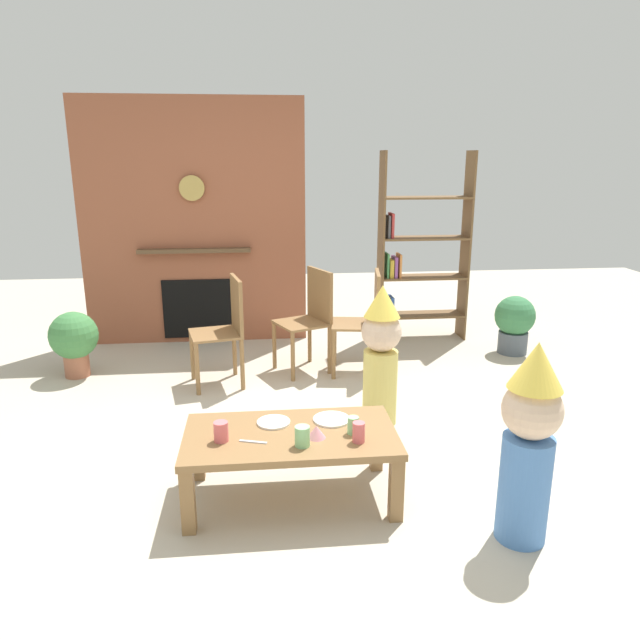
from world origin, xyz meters
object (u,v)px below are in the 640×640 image
object	(u,v)px
paper_cup_near_left	(302,436)
paper_cup_far_left	(221,432)
paper_cup_near_right	(353,425)
child_in_pink	(381,352)
dining_chair_right	(366,316)
paper_cup_center	(359,432)
birthday_cake_slice	(316,432)
potted_plant_short	(74,339)
bookshelf	(417,255)
paper_plate_rear	(332,419)
paper_plate_front	(274,422)
child_with_cone_hat	(529,439)
dining_chair_middle	(311,314)
coffee_table	(291,443)
potted_plant_tall	(514,322)
dining_chair_left	(226,325)

from	to	relation	value
paper_cup_near_left	paper_cup_far_left	xyz separation A→B (m)	(-0.42, 0.10, -0.00)
paper_cup_near_right	child_in_pink	world-z (taller)	child_in_pink
paper_cup_near_left	dining_chair_right	world-z (taller)	dining_chair_right
paper_cup_center	birthday_cake_slice	distance (m)	0.23
paper_cup_far_left	potted_plant_short	distance (m)	2.55
bookshelf	paper_plate_rear	distance (m)	3.03
paper_cup_near_left	birthday_cake_slice	xyz separation A→B (m)	(0.08, 0.08, -0.02)
paper_plate_front	paper_cup_center	bearing A→B (deg)	-31.51
paper_cup_near_left	child_in_pink	distance (m)	1.23
birthday_cake_slice	child_with_cone_hat	size ratio (longest dim) A/B	0.10
paper_cup_far_left	paper_plate_rear	world-z (taller)	paper_cup_far_left
paper_cup_near_right	paper_plate_front	bearing A→B (deg)	158.10
paper_cup_near_left	dining_chair_middle	xyz separation A→B (m)	(0.24, 2.20, 0.06)
paper_cup_near_right	potted_plant_short	size ratio (longest dim) A/B	0.17
paper_plate_rear	child_in_pink	bearing A→B (deg)	60.26
bookshelf	potted_plant_short	bearing A→B (deg)	-166.12
coffee_table	paper_cup_near_right	size ratio (longest dim) A/B	12.03
paper_cup_center	dining_chair_right	size ratio (longest dim) A/B	0.12
dining_chair_right	child_in_pink	bearing A→B (deg)	94.14
paper_cup_near_right	potted_plant_tall	world-z (taller)	potted_plant_tall
child_in_pink	dining_chair_left	xyz separation A→B (m)	(-1.11, 0.88, -0.02)
child_with_cone_hat	potted_plant_short	size ratio (longest dim) A/B	1.80
paper_cup_center	paper_plate_front	distance (m)	0.52
paper_cup_far_left	paper_cup_center	bearing A→B (deg)	-6.59
potted_plant_short	paper_cup_near_left	bearing A→B (deg)	-51.26
birthday_cake_slice	dining_chair_middle	size ratio (longest dim) A/B	0.11
child_with_cone_hat	potted_plant_short	distance (m)	3.84
dining_chair_left	paper_cup_center	bearing A→B (deg)	99.95
paper_cup_center	child_in_pink	bearing A→B (deg)	72.39
child_in_pink	potted_plant_short	xyz separation A→B (m)	(-2.42, 1.18, -0.19)
coffee_table	paper_cup_near_right	xyz separation A→B (m)	(0.34, -0.04, 0.11)
paper_plate_rear	child_with_cone_hat	size ratio (longest dim) A/B	0.20
bookshelf	birthday_cake_slice	world-z (taller)	bookshelf
paper_cup_far_left	potted_plant_tall	size ratio (longest dim) A/B	0.19
paper_cup_near_right	paper_plate_rear	world-z (taller)	paper_cup_near_right
paper_cup_near_right	coffee_table	bearing A→B (deg)	173.08
paper_plate_front	child_in_pink	xyz separation A→B (m)	(0.77, 0.77, 0.13)
child_in_pink	paper_cup_far_left	bearing A→B (deg)	-10.52
bookshelf	paper_cup_center	world-z (taller)	bookshelf
paper_cup_near_left	potted_plant_tall	distance (m)	3.31
child_with_cone_hat	paper_cup_far_left	bearing A→B (deg)	7.27
paper_plate_front	dining_chair_right	world-z (taller)	dining_chair_right
coffee_table	paper_plate_rear	size ratio (longest dim) A/B	5.50
coffee_table	dining_chair_right	size ratio (longest dim) A/B	1.28
paper_cup_far_left	dining_chair_middle	size ratio (longest dim) A/B	0.12
birthday_cake_slice	child_with_cone_hat	xyz separation A→B (m)	(0.98, -0.40, 0.11)
paper_cup_far_left	dining_chair_right	size ratio (longest dim) A/B	0.12
bookshelf	paper_cup_near_right	xyz separation A→B (m)	(-1.12, -2.91, -0.43)
bookshelf	paper_plate_front	xyz separation A→B (m)	(-1.54, -2.74, -0.47)
dining_chair_left	dining_chair_middle	world-z (taller)	same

